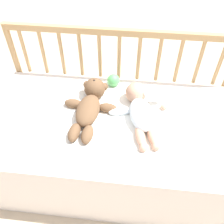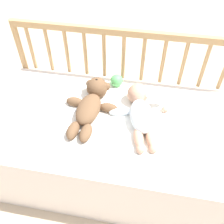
{
  "view_description": "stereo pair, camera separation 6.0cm",
  "coord_description": "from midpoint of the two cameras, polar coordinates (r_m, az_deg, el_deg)",
  "views": [
    {
      "loc": [
        0.1,
        -0.86,
        1.41
      ],
      "look_at": [
        0.0,
        0.01,
        0.5
      ],
      "focal_mm": 40.0,
      "sensor_mm": 36.0,
      "label": 1
    },
    {
      "loc": [
        0.16,
        -0.85,
        1.41
      ],
      "look_at": [
        0.0,
        0.01,
        0.5
      ],
      "focal_mm": 40.0,
      "sensor_mm": 36.0,
      "label": 2
    }
  ],
  "objects": [
    {
      "name": "ground_plane",
      "position": [
        1.65,
        -1.09,
        -12.47
      ],
      "size": [
        12.0,
        12.0,
        0.0
      ],
      "primitive_type": "plane",
      "color": "#C6B293"
    },
    {
      "name": "crib_mattress",
      "position": [
        1.47,
        -1.21,
        -7.91
      ],
      "size": [
        1.33,
        0.7,
        0.44
      ],
      "color": "white",
      "rests_on": "ground_plane"
    },
    {
      "name": "crib_rail",
      "position": [
        1.5,
        0.44,
        11.26
      ],
      "size": [
        1.33,
        0.04,
        0.76
      ],
      "color": "tan",
      "rests_on": "ground_plane"
    },
    {
      "name": "blanket",
      "position": [
        1.31,
        -0.28,
        -1.36
      ],
      "size": [
        0.8,
        0.55,
        0.01
      ],
      "color": "white",
      "rests_on": "crib_mattress"
    },
    {
      "name": "teddy_bear",
      "position": [
        1.32,
        -6.37,
        1.77
      ],
      "size": [
        0.29,
        0.42,
        0.12
      ],
      "color": "brown",
      "rests_on": "crib_mattress"
    },
    {
      "name": "baby",
      "position": [
        1.3,
        5.11,
        0.6
      ],
      "size": [
        0.31,
        0.42,
        0.12
      ],
      "color": "white",
      "rests_on": "crib_mattress"
    },
    {
      "name": "toy_ball",
      "position": [
        1.48,
        -0.84,
        7.22
      ],
      "size": [
        0.07,
        0.07,
        0.07
      ],
      "color": "#59BF66",
      "rests_on": "crib_mattress"
    }
  ]
}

